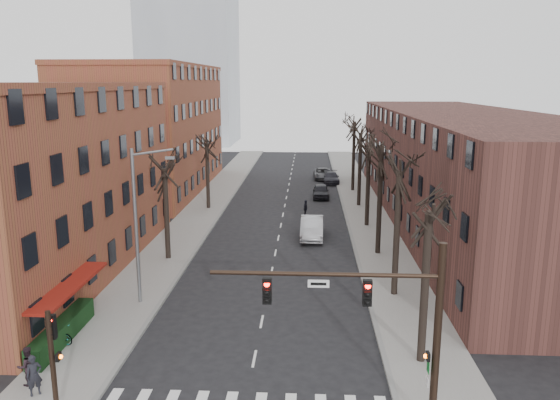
# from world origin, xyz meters

# --- Properties ---
(sidewalk_left) EXTENTS (4.00, 90.00, 0.15)m
(sidewalk_left) POSITION_xyz_m (-8.00, 35.00, 0.07)
(sidewalk_left) COLOR gray
(sidewalk_left) RESTS_ON ground
(sidewalk_right) EXTENTS (4.00, 90.00, 0.15)m
(sidewalk_right) POSITION_xyz_m (8.00, 35.00, 0.07)
(sidewalk_right) COLOR gray
(sidewalk_right) RESTS_ON ground
(building_left_near) EXTENTS (12.00, 26.00, 12.00)m
(building_left_near) POSITION_xyz_m (-16.00, 15.00, 6.00)
(building_left_near) COLOR brown
(building_left_near) RESTS_ON ground
(building_left_far) EXTENTS (12.00, 28.00, 14.00)m
(building_left_far) POSITION_xyz_m (-16.00, 44.00, 7.00)
(building_left_far) COLOR brown
(building_left_far) RESTS_ON ground
(building_right) EXTENTS (12.00, 50.00, 10.00)m
(building_right) POSITION_xyz_m (16.00, 30.00, 5.00)
(building_right) COLOR #502A25
(building_right) RESTS_ON ground
(awning_left) EXTENTS (1.20, 7.00, 0.15)m
(awning_left) POSITION_xyz_m (-9.40, 6.00, 0.00)
(awning_left) COLOR maroon
(awning_left) RESTS_ON ground
(hedge) EXTENTS (0.80, 6.00, 1.00)m
(hedge) POSITION_xyz_m (-9.50, 5.00, 0.65)
(hedge) COLOR black
(hedge) RESTS_ON sidewalk_left
(tree_right_a) EXTENTS (5.20, 5.20, 10.00)m
(tree_right_a) POSITION_xyz_m (7.60, 4.00, 0.00)
(tree_right_a) COLOR black
(tree_right_a) RESTS_ON ground
(tree_right_b) EXTENTS (5.20, 5.20, 10.80)m
(tree_right_b) POSITION_xyz_m (7.60, 12.00, 0.00)
(tree_right_b) COLOR black
(tree_right_b) RESTS_ON ground
(tree_right_c) EXTENTS (5.20, 5.20, 11.60)m
(tree_right_c) POSITION_xyz_m (7.60, 20.00, 0.00)
(tree_right_c) COLOR black
(tree_right_c) RESTS_ON ground
(tree_right_d) EXTENTS (5.20, 5.20, 10.00)m
(tree_right_d) POSITION_xyz_m (7.60, 28.00, 0.00)
(tree_right_d) COLOR black
(tree_right_d) RESTS_ON ground
(tree_right_e) EXTENTS (5.20, 5.20, 10.80)m
(tree_right_e) POSITION_xyz_m (7.60, 36.00, 0.00)
(tree_right_e) COLOR black
(tree_right_e) RESTS_ON ground
(tree_right_f) EXTENTS (5.20, 5.20, 11.60)m
(tree_right_f) POSITION_xyz_m (7.60, 44.00, 0.00)
(tree_right_f) COLOR black
(tree_right_f) RESTS_ON ground
(tree_left_a) EXTENTS (5.20, 5.20, 9.50)m
(tree_left_a) POSITION_xyz_m (-7.60, 18.00, 0.00)
(tree_left_a) COLOR black
(tree_left_a) RESTS_ON ground
(tree_left_b) EXTENTS (5.20, 5.20, 9.50)m
(tree_left_b) POSITION_xyz_m (-7.60, 34.00, 0.00)
(tree_left_b) COLOR black
(tree_left_b) RESTS_ON ground
(signal_mast_arm) EXTENTS (8.14, 0.30, 7.20)m
(signal_mast_arm) POSITION_xyz_m (5.45, -1.00, 4.40)
(signal_mast_arm) COLOR black
(signal_mast_arm) RESTS_ON ground
(signal_pole_left) EXTENTS (0.47, 0.44, 4.40)m
(signal_pole_left) POSITION_xyz_m (-6.99, -0.95, 2.61)
(signal_pole_left) COLOR black
(signal_pole_left) RESTS_ON ground
(streetlight) EXTENTS (2.45, 0.22, 9.03)m
(streetlight) POSITION_xyz_m (-7.03, 10.00, 5.01)
(streetlight) COLOR slate
(streetlight) RESTS_ON ground
(silver_sedan) EXTENTS (1.90, 5.23, 1.71)m
(silver_sedan) POSITION_xyz_m (2.74, 24.20, 0.86)
(silver_sedan) COLOR #A4A6AB
(silver_sedan) RESTS_ON ground
(parked_car_near) EXTENTS (1.76, 4.36, 1.48)m
(parked_car_near) POSITION_xyz_m (3.80, 40.10, 0.74)
(parked_car_near) COLOR black
(parked_car_near) RESTS_ON ground
(parked_car_mid) EXTENTS (1.97, 4.78, 1.38)m
(parked_car_mid) POSITION_xyz_m (5.30, 49.11, 0.69)
(parked_car_mid) COLOR #212129
(parked_car_mid) RESTS_ON ground
(parked_car_far) EXTENTS (2.49, 5.11, 1.40)m
(parked_car_far) POSITION_xyz_m (4.31, 52.10, 0.70)
(parked_car_far) COLOR #4F5156
(parked_car_far) RESTS_ON ground
(pedestrian_a) EXTENTS (0.74, 0.70, 1.69)m
(pedestrian_a) POSITION_xyz_m (-8.52, 0.36, 1.00)
(pedestrian_a) COLOR black
(pedestrian_a) RESTS_ON sidewalk_left
(pedestrian_b) EXTENTS (1.03, 1.02, 1.68)m
(pedestrian_b) POSITION_xyz_m (-9.17, 1.08, 0.99)
(pedestrian_b) COLOR black
(pedestrian_b) RESTS_ON sidewalk_left
(pedestrian_crossing) EXTENTS (0.61, 0.99, 1.58)m
(pedestrian_crossing) POSITION_xyz_m (2.17, 31.45, 0.79)
(pedestrian_crossing) COLOR black
(pedestrian_crossing) RESTS_ON ground
(bicycle) EXTENTS (1.85, 1.16, 0.92)m
(bicycle) POSITION_xyz_m (-9.60, 4.75, 0.61)
(bicycle) COLOR gray
(bicycle) RESTS_ON sidewalk_left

